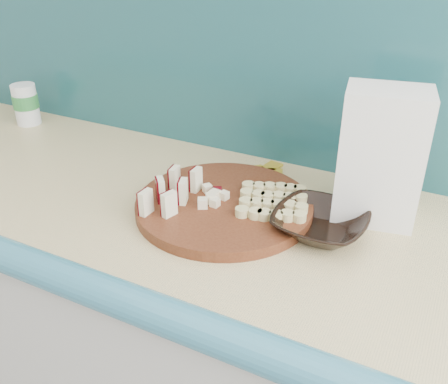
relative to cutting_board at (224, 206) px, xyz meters
name	(u,v)px	position (x,y,z in m)	size (l,w,h in m)	color
kitchen_counter	(242,381)	(0.05, -0.01, -0.46)	(2.20, 0.63, 0.91)	beige
backsplash	(305,58)	(0.05, 0.28, 0.24)	(2.20, 0.02, 0.50)	teal
cutting_board	(224,206)	(0.00, 0.00, 0.00)	(0.35, 0.35, 0.02)	#441C0E
apple_wedges	(171,191)	(-0.09, -0.05, 0.04)	(0.07, 0.16, 0.05)	#F2E9C2
apple_chunks	(213,196)	(-0.02, -0.01, 0.02)	(0.05, 0.06, 0.02)	#F6E8C5
banana_slices	(273,201)	(0.09, 0.03, 0.02)	(0.16, 0.16, 0.02)	#D5C682
brown_bowl	(320,224)	(0.20, 0.01, 0.01)	(0.17, 0.17, 0.04)	black
flour_bag	(380,157)	(0.27, 0.11, 0.12)	(0.15, 0.11, 0.26)	white
canister	(26,104)	(-0.72, 0.18, 0.05)	(0.07, 0.07, 0.11)	white
banana_peel	(255,178)	(0.00, 0.15, -0.01)	(0.22, 0.19, 0.01)	gold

